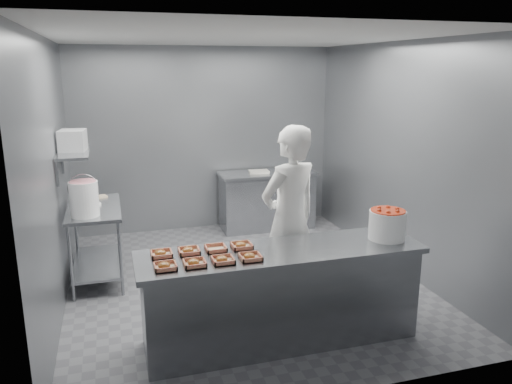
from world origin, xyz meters
TOP-DOWN VIEW (x-y plane):
  - floor at (0.00, 0.00)m, footprint 4.50×4.50m
  - ceiling at (0.00, 0.00)m, footprint 4.50×4.50m
  - wall_back at (0.00, 2.25)m, footprint 4.00×0.04m
  - wall_left at (-2.00, 0.00)m, footprint 0.04×4.50m
  - wall_right at (2.00, 0.00)m, footprint 0.04×4.50m
  - service_counter at (0.00, -1.35)m, footprint 2.60×0.70m
  - prep_table at (-1.65, 0.60)m, footprint 0.60×1.20m
  - back_counter at (0.90, 1.90)m, footprint 1.50×0.60m
  - wall_shelf at (-1.82, 0.60)m, footprint 0.35×0.90m
  - tray_0 at (-1.06, -1.49)m, footprint 0.19×0.18m
  - tray_1 at (-0.82, -1.49)m, footprint 0.19×0.18m
  - tray_2 at (-0.58, -1.49)m, footprint 0.19×0.18m
  - tray_3 at (-0.34, -1.49)m, footprint 0.19×0.18m
  - tray_4 at (-1.06, -1.21)m, footprint 0.19×0.18m
  - tray_5 at (-0.82, -1.21)m, footprint 0.19×0.18m
  - tray_6 at (-0.57, -1.20)m, footprint 0.19×0.18m
  - tray_7 at (-0.34, -1.21)m, footprint 0.19×0.18m
  - worker at (0.30, -0.75)m, footprint 0.83×0.70m
  - strawberry_tub at (1.05, -1.36)m, footprint 0.35×0.35m
  - glaze_bucket at (-1.73, 0.25)m, footprint 0.32×0.31m
  - bucket_lid at (-1.71, 0.66)m, footprint 0.32×0.32m
  - rag at (-1.57, 1.04)m, footprint 0.18×0.16m
  - appliance at (-1.82, 0.66)m, footprint 0.31×0.35m
  - paper_stack at (0.77, 1.90)m, footprint 0.33×0.26m

SIDE VIEW (x-z plane):
  - floor at x=0.00m, z-range 0.00..0.00m
  - back_counter at x=0.90m, z-range 0.00..0.90m
  - service_counter at x=0.00m, z-range 0.00..0.90m
  - prep_table at x=-1.65m, z-range 0.14..1.04m
  - rag at x=-1.57m, z-range 0.90..0.92m
  - bucket_lid at x=-1.71m, z-range 0.90..0.92m
  - paper_stack at x=0.77m, z-range 0.90..0.94m
  - tray_6 at x=-0.57m, z-range 0.90..0.94m
  - tray_0 at x=-1.06m, z-range 0.89..0.95m
  - tray_1 at x=-0.82m, z-range 0.89..0.95m
  - tray_2 at x=-0.58m, z-range 0.89..0.95m
  - tray_3 at x=-0.34m, z-range 0.89..0.95m
  - tray_4 at x=-1.06m, z-range 0.89..0.95m
  - tray_5 at x=-0.82m, z-range 0.89..0.95m
  - tray_7 at x=-0.34m, z-range 0.89..0.95m
  - worker at x=0.30m, z-range 0.00..1.95m
  - strawberry_tub at x=1.05m, z-range 0.91..1.20m
  - glaze_bucket at x=-1.73m, z-range 0.87..1.34m
  - wall_back at x=0.00m, z-range 0.00..2.80m
  - wall_left at x=-2.00m, z-range 0.00..2.80m
  - wall_right at x=2.00m, z-range 0.00..2.80m
  - wall_shelf at x=-1.82m, z-range 1.54..1.56m
  - appliance at x=-1.82m, z-range 1.56..1.80m
  - ceiling at x=0.00m, z-range 2.80..2.80m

